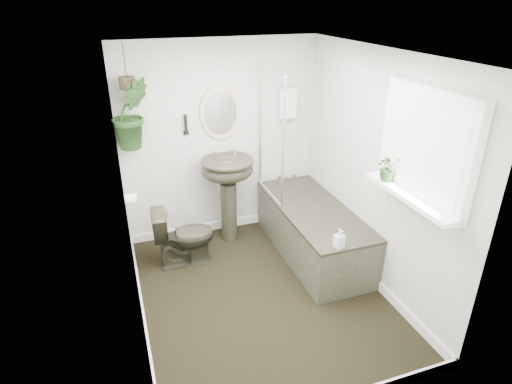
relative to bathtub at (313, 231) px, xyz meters
name	(u,v)px	position (x,y,z in m)	size (l,w,h in m)	color
floor	(261,294)	(-0.80, -0.50, -0.30)	(2.30, 2.80, 0.02)	black
ceiling	(262,51)	(-0.80, -0.50, 2.02)	(2.30, 2.80, 0.02)	white
wall_back	(220,141)	(-0.80, 0.91, 0.86)	(2.30, 0.02, 2.30)	silver
wall_front	(341,281)	(-0.80, -1.91, 0.86)	(2.30, 0.02, 2.30)	silver
wall_left	(126,208)	(-1.96, -0.50, 0.86)	(0.02, 2.80, 2.30)	silver
wall_right	(375,172)	(0.36, -0.50, 0.86)	(0.02, 2.80, 2.30)	silver
skirting	(261,289)	(-0.80, -0.50, -0.24)	(2.30, 2.80, 0.10)	white
bathtub	(313,231)	(0.00, 0.00, 0.00)	(0.72, 1.72, 0.58)	#28281C
bath_screen	(271,137)	(-0.33, 0.49, 0.99)	(0.04, 0.72, 1.40)	silver
shower_box	(287,103)	(0.00, 0.84, 1.26)	(0.20, 0.10, 0.35)	white
oval_mirror	(220,112)	(-0.80, 0.87, 1.21)	(0.46, 0.03, 0.62)	#D0BD8D
wall_sconce	(186,124)	(-1.20, 0.86, 1.11)	(0.04, 0.04, 0.22)	black
toilet_roll_holder	(131,199)	(-1.90, 0.20, 0.61)	(0.11, 0.11, 0.11)	white
window_recess	(426,146)	(0.29, -1.20, 1.36)	(0.08, 1.00, 0.90)	white
window_sill	(410,196)	(0.22, -1.20, 0.94)	(0.18, 1.00, 0.04)	white
window_blinds	(421,147)	(0.24, -1.20, 1.36)	(0.01, 0.86, 0.76)	white
toilet	(184,236)	(-1.40, 0.30, 0.04)	(0.37, 0.65, 0.66)	#28281C
pedestal_sink	(229,200)	(-0.80, 0.63, 0.22)	(0.60, 0.51, 1.03)	#28281C
sill_plant	(389,167)	(0.21, -0.90, 1.08)	(0.21, 0.18, 0.24)	black
hanging_plant	(131,114)	(-1.77, 0.74, 1.31)	(0.40, 0.33, 0.74)	black
soap_bottle	(339,238)	(-0.14, -0.79, 0.38)	(0.08, 0.09, 0.18)	black
hanging_pot	(127,83)	(-1.77, 0.74, 1.62)	(0.16, 0.16, 0.12)	#3C3421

